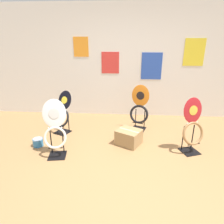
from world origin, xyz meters
The scene contains 8 objects.
ground_plane centered at (0.00, 0.00, 0.00)m, with size 14.00×14.00×0.00m, color #A37547.
wall_back centered at (0.00, 2.49, 1.30)m, with size 8.00×0.07×2.60m.
toilet_seat_display_jazz_black centered at (-1.34, 1.35, 0.40)m, with size 0.48×0.48×0.85m.
toilet_seat_display_crimson_swirl centered at (1.05, 0.75, 0.46)m, with size 0.43×0.36×0.95m.
toilet_seat_display_white_plain centered at (-1.18, 0.47, 0.48)m, with size 0.40×0.34×0.95m.
toilet_seat_display_orange_sun centered at (0.23, 1.59, 0.43)m, with size 0.42×0.35×0.96m.
paint_can centered at (-1.62, 0.74, 0.08)m, with size 0.18×0.18×0.15m.
storage_box centered at (0.01, 0.93, 0.14)m, with size 0.53×0.51×0.28m.
Camera 1 is at (-0.06, -2.34, 1.83)m, focal length 32.00 mm.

